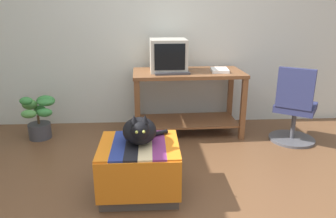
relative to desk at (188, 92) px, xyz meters
name	(u,v)px	position (x,y,z in m)	size (l,w,h in m)	color
ground_plane	(176,210)	(-0.27, -1.60, -0.53)	(14.00, 14.00, 0.00)	brown
back_wall	(164,24)	(-0.27, 0.45, 0.77)	(8.00, 0.10, 2.60)	silver
desk	(188,92)	(0.00, 0.00, 0.00)	(1.32, 0.67, 0.78)	brown
tv_monitor	(168,56)	(-0.24, 0.03, 0.43)	(0.43, 0.41, 0.38)	#BCB7A8
keyboard	(172,73)	(-0.20, -0.15, 0.26)	(0.40, 0.15, 0.02)	#333338
book	(220,70)	(0.37, -0.04, 0.27)	(0.20, 0.27, 0.04)	white
ottoman_with_blanket	(140,168)	(-0.55, -1.33, -0.30)	(0.65, 0.60, 0.44)	#4C4238
cat	(140,130)	(-0.54, -1.31, 0.03)	(0.39, 0.40, 0.28)	black
potted_plant	(39,117)	(-1.78, -0.09, -0.26)	(0.41, 0.36, 0.53)	#3D3D42
office_chair	(294,110)	(1.18, -0.38, -0.14)	(0.58, 0.58, 0.89)	#4C4C51
pen	(216,70)	(0.34, 0.03, 0.25)	(0.01, 0.01, 0.14)	#B7B7BC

